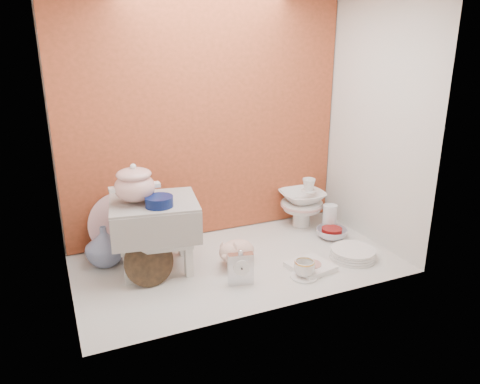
{
  "coord_description": "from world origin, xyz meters",
  "views": [
    {
      "loc": [
        -0.94,
        -2.18,
        1.23
      ],
      "look_at": [
        0.02,
        0.02,
        0.42
      ],
      "focal_mm": 34.63,
      "sensor_mm": 36.0,
      "label": 1
    }
  ],
  "objects_px": {
    "floral_platter": "(121,224)",
    "gold_rim_teacup": "(304,268)",
    "mantel_clock": "(241,267)",
    "porcelain_tower": "(302,202)",
    "blue_white_vase": "(105,246)",
    "plush_pig": "(237,251)",
    "crystal_bowl": "(332,233)",
    "step_stool": "(156,235)",
    "soup_tureen": "(134,183)",
    "dinner_plate_stack": "(353,253)"
  },
  "relations": [
    {
      "from": "blue_white_vase",
      "to": "porcelain_tower",
      "type": "bearing_deg",
      "value": 2.1
    },
    {
      "from": "step_stool",
      "to": "gold_rim_teacup",
      "type": "height_order",
      "value": "step_stool"
    },
    {
      "from": "floral_platter",
      "to": "dinner_plate_stack",
      "type": "distance_m",
      "value": 1.37
    },
    {
      "from": "soup_tureen",
      "to": "dinner_plate_stack",
      "type": "relative_size",
      "value": 0.95
    },
    {
      "from": "plush_pig",
      "to": "porcelain_tower",
      "type": "bearing_deg",
      "value": 13.61
    },
    {
      "from": "step_stool",
      "to": "plush_pig",
      "type": "relative_size",
      "value": 1.75
    },
    {
      "from": "soup_tureen",
      "to": "crystal_bowl",
      "type": "height_order",
      "value": "soup_tureen"
    },
    {
      "from": "mantel_clock",
      "to": "porcelain_tower",
      "type": "relative_size",
      "value": 0.58
    },
    {
      "from": "mantel_clock",
      "to": "floral_platter",
      "type": "bearing_deg",
      "value": 142.1
    },
    {
      "from": "step_stool",
      "to": "crystal_bowl",
      "type": "height_order",
      "value": "step_stool"
    },
    {
      "from": "blue_white_vase",
      "to": "dinner_plate_stack",
      "type": "height_order",
      "value": "blue_white_vase"
    },
    {
      "from": "blue_white_vase",
      "to": "step_stool",
      "type": "bearing_deg",
      "value": -32.74
    },
    {
      "from": "blue_white_vase",
      "to": "gold_rim_teacup",
      "type": "relative_size",
      "value": 2.02
    },
    {
      "from": "mantel_clock",
      "to": "gold_rim_teacup",
      "type": "relative_size",
      "value": 1.71
    },
    {
      "from": "floral_platter",
      "to": "plush_pig",
      "type": "distance_m",
      "value": 0.71
    },
    {
      "from": "blue_white_vase",
      "to": "gold_rim_teacup",
      "type": "distance_m",
      "value": 1.12
    },
    {
      "from": "floral_platter",
      "to": "dinner_plate_stack",
      "type": "bearing_deg",
      "value": -26.83
    },
    {
      "from": "floral_platter",
      "to": "gold_rim_teacup",
      "type": "height_order",
      "value": "floral_platter"
    },
    {
      "from": "plush_pig",
      "to": "dinner_plate_stack",
      "type": "height_order",
      "value": "plush_pig"
    },
    {
      "from": "soup_tureen",
      "to": "gold_rim_teacup",
      "type": "distance_m",
      "value": 1.0
    },
    {
      "from": "mantel_clock",
      "to": "plush_pig",
      "type": "xyz_separation_m",
      "value": [
        0.07,
        0.22,
        -0.02
      ]
    },
    {
      "from": "soup_tureen",
      "to": "blue_white_vase",
      "type": "relative_size",
      "value": 1.11
    },
    {
      "from": "plush_pig",
      "to": "crystal_bowl",
      "type": "height_order",
      "value": "plush_pig"
    },
    {
      "from": "gold_rim_teacup",
      "to": "crystal_bowl",
      "type": "xyz_separation_m",
      "value": [
        0.43,
        0.37,
        -0.02
      ]
    },
    {
      "from": "plush_pig",
      "to": "dinner_plate_stack",
      "type": "bearing_deg",
      "value": -32.98
    },
    {
      "from": "step_stool",
      "to": "gold_rim_teacup",
      "type": "bearing_deg",
      "value": -21.73
    },
    {
      "from": "mantel_clock",
      "to": "gold_rim_teacup",
      "type": "distance_m",
      "value": 0.35
    },
    {
      "from": "soup_tureen",
      "to": "porcelain_tower",
      "type": "height_order",
      "value": "soup_tureen"
    },
    {
      "from": "crystal_bowl",
      "to": "mantel_clock",
      "type": "bearing_deg",
      "value": -158.68
    },
    {
      "from": "floral_platter",
      "to": "blue_white_vase",
      "type": "xyz_separation_m",
      "value": [
        -0.12,
        -0.11,
        -0.07
      ]
    },
    {
      "from": "floral_platter",
      "to": "crystal_bowl",
      "type": "bearing_deg",
      "value": -14.3
    },
    {
      "from": "plush_pig",
      "to": "crystal_bowl",
      "type": "relative_size",
      "value": 1.32
    },
    {
      "from": "soup_tureen",
      "to": "crystal_bowl",
      "type": "xyz_separation_m",
      "value": [
        1.22,
        -0.05,
        -0.48
      ]
    },
    {
      "from": "dinner_plate_stack",
      "to": "porcelain_tower",
      "type": "bearing_deg",
      "value": 92.4
    },
    {
      "from": "step_stool",
      "to": "floral_platter",
      "type": "bearing_deg",
      "value": 126.19
    },
    {
      "from": "soup_tureen",
      "to": "plush_pig",
      "type": "bearing_deg",
      "value": -14.83
    },
    {
      "from": "crystal_bowl",
      "to": "gold_rim_teacup",
      "type": "bearing_deg",
      "value": -138.85
    },
    {
      "from": "dinner_plate_stack",
      "to": "floral_platter",
      "type": "bearing_deg",
      "value": 153.17
    },
    {
      "from": "dinner_plate_stack",
      "to": "porcelain_tower",
      "type": "height_order",
      "value": "porcelain_tower"
    },
    {
      "from": "gold_rim_teacup",
      "to": "porcelain_tower",
      "type": "bearing_deg",
      "value": 60.61
    },
    {
      "from": "blue_white_vase",
      "to": "crystal_bowl",
      "type": "height_order",
      "value": "blue_white_vase"
    },
    {
      "from": "porcelain_tower",
      "to": "dinner_plate_stack",
      "type": "bearing_deg",
      "value": -87.6
    },
    {
      "from": "soup_tureen",
      "to": "mantel_clock",
      "type": "bearing_deg",
      "value": -38.3
    },
    {
      "from": "step_stool",
      "to": "porcelain_tower",
      "type": "bearing_deg",
      "value": 20.85
    },
    {
      "from": "soup_tureen",
      "to": "floral_platter",
      "type": "bearing_deg",
      "value": 100.27
    },
    {
      "from": "dinner_plate_stack",
      "to": "soup_tureen",
      "type": "bearing_deg",
      "value": 163.44
    },
    {
      "from": "plush_pig",
      "to": "gold_rim_teacup",
      "type": "height_order",
      "value": "plush_pig"
    },
    {
      "from": "soup_tureen",
      "to": "gold_rim_teacup",
      "type": "xyz_separation_m",
      "value": [
        0.79,
        -0.43,
        -0.45
      ]
    },
    {
      "from": "floral_platter",
      "to": "soup_tureen",
      "type": "bearing_deg",
      "value": -79.73
    },
    {
      "from": "step_stool",
      "to": "blue_white_vase",
      "type": "distance_m",
      "value": 0.32
    }
  ]
}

